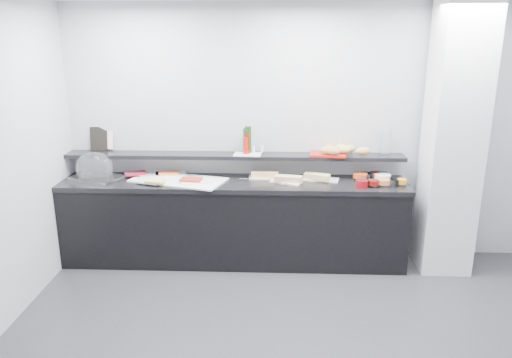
{
  "coord_description": "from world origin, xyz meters",
  "views": [
    {
      "loc": [
        -0.26,
        -3.28,
        2.4
      ],
      "look_at": [
        -0.45,
        1.45,
        1.0
      ],
      "focal_mm": 35.0,
      "sensor_mm": 36.0,
      "label": 1
    }
  ],
  "objects_px": {
    "framed_print": "(99,139)",
    "condiment_tray": "(248,154)",
    "carafe": "(386,141)",
    "bread_tray": "(328,154)",
    "sandwich_plate_mid": "(286,182)",
    "cloche_base": "(98,178)"
  },
  "relations": [
    {
      "from": "condiment_tray",
      "to": "carafe",
      "type": "xyz_separation_m",
      "value": [
        1.45,
        0.08,
        0.14
      ]
    },
    {
      "from": "framed_print",
      "to": "condiment_tray",
      "type": "height_order",
      "value": "framed_print"
    },
    {
      "from": "sandwich_plate_mid",
      "to": "condiment_tray",
      "type": "distance_m",
      "value": 0.51
    },
    {
      "from": "framed_print",
      "to": "bread_tray",
      "type": "height_order",
      "value": "framed_print"
    },
    {
      "from": "bread_tray",
      "to": "carafe",
      "type": "height_order",
      "value": "carafe"
    },
    {
      "from": "cloche_base",
      "to": "framed_print",
      "type": "height_order",
      "value": "framed_print"
    },
    {
      "from": "sandwich_plate_mid",
      "to": "bread_tray",
      "type": "xyz_separation_m",
      "value": [
        0.44,
        0.21,
        0.25
      ]
    },
    {
      "from": "sandwich_plate_mid",
      "to": "cloche_base",
      "type": "bearing_deg",
      "value": -156.69
    },
    {
      "from": "condiment_tray",
      "to": "carafe",
      "type": "height_order",
      "value": "carafe"
    },
    {
      "from": "framed_print",
      "to": "condiment_tray",
      "type": "distance_m",
      "value": 1.64
    },
    {
      "from": "bread_tray",
      "to": "carafe",
      "type": "xyz_separation_m",
      "value": [
        0.6,
        0.04,
        0.14
      ]
    },
    {
      "from": "sandwich_plate_mid",
      "to": "carafe",
      "type": "height_order",
      "value": "carafe"
    },
    {
      "from": "bread_tray",
      "to": "carafe",
      "type": "distance_m",
      "value": 0.62
    },
    {
      "from": "framed_print",
      "to": "carafe",
      "type": "relative_size",
      "value": 0.87
    },
    {
      "from": "condiment_tray",
      "to": "carafe",
      "type": "bearing_deg",
      "value": 6.91
    },
    {
      "from": "cloche_base",
      "to": "bread_tray",
      "type": "height_order",
      "value": "bread_tray"
    },
    {
      "from": "bread_tray",
      "to": "condiment_tray",
      "type": "bearing_deg",
      "value": -170.05
    },
    {
      "from": "condiment_tray",
      "to": "bread_tray",
      "type": "distance_m",
      "value": 0.85
    },
    {
      "from": "cloche_base",
      "to": "carafe",
      "type": "bearing_deg",
      "value": 27.77
    },
    {
      "from": "framed_print",
      "to": "bread_tray",
      "type": "xyz_separation_m",
      "value": [
        2.48,
        -0.11,
        -0.12
      ]
    },
    {
      "from": "carafe",
      "to": "sandwich_plate_mid",
      "type": "bearing_deg",
      "value": -166.52
    },
    {
      "from": "carafe",
      "to": "bread_tray",
      "type": "bearing_deg",
      "value": -175.89
    }
  ]
}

